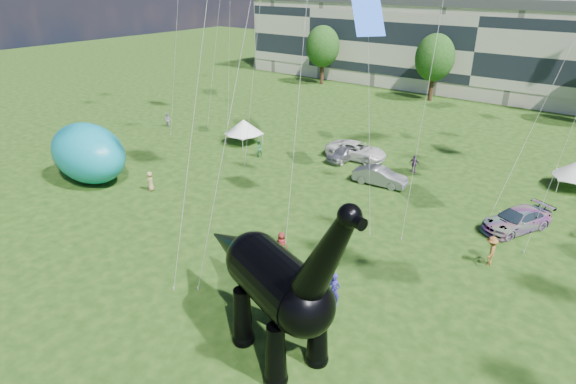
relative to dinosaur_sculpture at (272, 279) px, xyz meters
The scene contains 12 objects.
ground 4.66m from the dinosaur_sculpture, 118.14° to the right, with size 220.00×220.00×0.00m, color #16330C.
terrace_row 60.23m from the dinosaur_sculpture, 98.95° to the left, with size 78.00×11.00×12.00m, color beige.
tree_far_left 59.46m from the dinosaur_sculpture, 121.87° to the left, with size 5.20×5.20×9.44m.
tree_mid_left 52.25m from the dinosaur_sculpture, 104.84° to the left, with size 5.20×5.20×9.44m.
dinosaur_sculpture is the anchor object (origin of this frame).
car_silver 25.51m from the dinosaur_sculpture, 114.11° to the left, with size 1.66×4.13×1.41m, color #AEAEB2.
car_grey 20.83m from the dinosaur_sculpture, 104.07° to the left, with size 1.54×4.43×1.46m, color gray.
car_white 26.25m from the dinosaur_sculpture, 111.91° to the left, with size 2.63×5.70×1.58m, color silver.
car_dark 19.88m from the dinosaur_sculpture, 72.34° to the left, with size 2.13×5.24×1.52m, color #595960.
gazebo_left 29.85m from the dinosaur_sculpture, 135.07° to the left, with size 4.06×4.06×2.54m.
inflatable_teal 25.36m from the dinosaur_sculpture, 166.37° to the left, with size 7.86×4.91×4.91m, color #0D8BA3.
visitors 13.48m from the dinosaur_sculpture, 104.06° to the left, with size 49.92×35.00×1.88m.
Camera 1 is at (12.71, -11.00, 15.87)m, focal length 30.00 mm.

